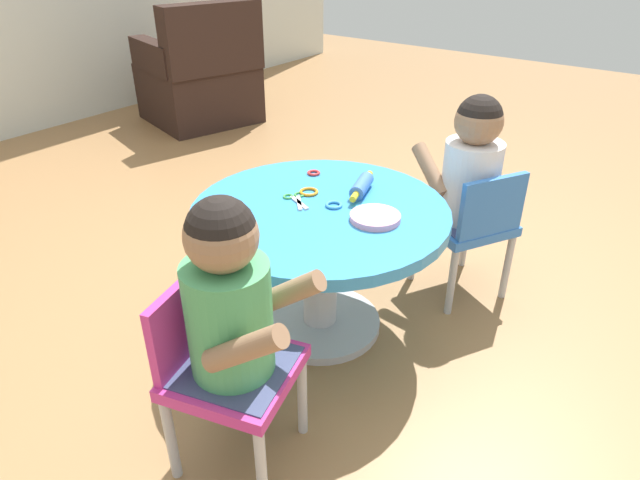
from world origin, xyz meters
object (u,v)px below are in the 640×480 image
object	(u,v)px
craft_table	(320,240)
craft_scissors	(296,199)
child_chair_left	(223,366)
child_chair_right	(470,225)
seated_child_left	(229,298)
armchair_dark	(201,80)
rolling_pin	(362,186)
seated_child_right	(472,165)

from	to	relation	value
craft_table	craft_scissors	world-z (taller)	craft_scissors
child_chair_left	child_chair_right	distance (m)	1.12
seated_child_left	armchair_dark	world-z (taller)	armchair_dark
craft_scissors	child_chair_right	bearing A→B (deg)	-39.88
armchair_dark	rolling_pin	size ratio (longest dim) A/B	3.91
child_chair_left	rolling_pin	size ratio (longest dim) A/B	2.38
craft_table	rolling_pin	distance (m)	0.24
child_chair_left	armchair_dark	xyz separation A→B (m)	(2.03, 2.28, 0.00)
seated_child_right	armchair_dark	distance (m)	2.61
craft_table	craft_scissors	bearing A→B (deg)	87.84
seated_child_right	craft_scissors	bearing A→B (deg)	143.53
child_chair_left	seated_child_left	distance (m)	0.23
armchair_dark	rolling_pin	distance (m)	2.53
seated_child_right	rolling_pin	world-z (taller)	seated_child_right
craft_scissors	armchair_dark	bearing A→B (deg)	54.98
child_chair_right	seated_child_right	distance (m)	0.23
child_chair_right	armchair_dark	bearing A→B (deg)	69.51
child_chair_right	craft_scissors	world-z (taller)	child_chair_right
child_chair_right	rolling_pin	world-z (taller)	child_chair_right
craft_table	seated_child_left	bearing A→B (deg)	-163.82
rolling_pin	child_chair_left	bearing A→B (deg)	-173.58
seated_child_right	armchair_dark	xyz separation A→B (m)	(0.90, 2.44, -0.22)
seated_child_left	craft_scissors	distance (m)	0.65
child_chair_right	craft_scissors	xyz separation A→B (m)	(-0.51, 0.43, 0.18)
child_chair_right	craft_scissors	bearing A→B (deg)	140.12
child_chair_left	seated_child_left	xyz separation A→B (m)	(0.01, -0.04, 0.23)
child_chair_left	armchair_dark	bearing A→B (deg)	48.29
craft_scissors	seated_child_right	bearing A→B (deg)	-36.47
seated_child_left	craft_scissors	bearing A→B (deg)	24.84
craft_table	seated_child_left	distance (m)	0.63
seated_child_right	craft_scissors	distance (m)	0.66
craft_table	rolling_pin	xyz separation A→B (m)	(0.18, -0.04, 0.15)
child_chair_left	seated_child_right	bearing A→B (deg)	-8.00
child_chair_right	rolling_pin	size ratio (longest dim) A/B	2.38
seated_child_left	child_chair_right	bearing A→B (deg)	-8.04
craft_table	child_chair_right	world-z (taller)	child_chair_right
seated_child_right	rolling_pin	distance (m)	0.43
child_chair_right	armchair_dark	size ratio (longest dim) A/B	0.61
craft_table	child_chair_right	distance (m)	0.61
child_chair_left	seated_child_left	size ratio (longest dim) A/B	1.05
armchair_dark	craft_scissors	size ratio (longest dim) A/B	6.34
rolling_pin	seated_child_left	bearing A→B (deg)	-170.66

